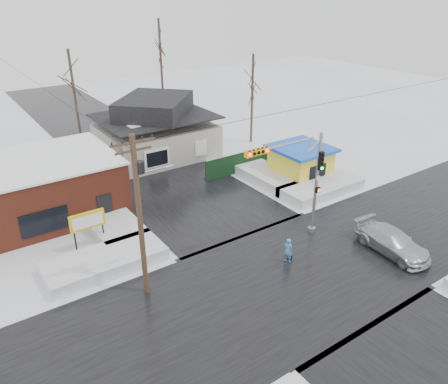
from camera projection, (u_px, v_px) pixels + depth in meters
ground at (299, 273)px, 25.33m from camera, size 120.00×120.00×0.00m
road_ns at (299, 273)px, 25.32m from camera, size 10.00×120.00×0.02m
road_ew at (299, 273)px, 25.32m from camera, size 120.00×10.00×0.02m
snowbank_nw at (105, 261)px, 25.73m from camera, size 7.00×3.00×0.80m
snowbank_ne at (321, 188)px, 34.95m from camera, size 7.00×3.00×0.80m
snowbank_nside_w at (106, 218)px, 30.46m from camera, size 3.00×8.00×0.80m
snowbank_nside_e at (262, 173)px, 37.63m from camera, size 3.00×8.00×0.80m
traffic_signal at (300, 175)px, 26.80m from camera, size 6.05×0.68×7.00m
utility_pole at (140, 209)px, 21.64m from camera, size 3.15×0.44×9.00m
brick_building at (28, 190)px, 30.65m from camera, size 12.20×8.20×4.12m
marquee_sign at (87, 222)px, 26.92m from camera, size 2.20×0.21×2.55m
house at (156, 129)px, 41.52m from camera, size 10.40×8.40×5.76m
kiosk at (300, 163)px, 36.97m from camera, size 4.60×4.60×2.88m
fence at (244, 162)px, 38.64m from camera, size 8.00×0.12×1.80m
tree_far_left at (71, 72)px, 39.10m from camera, size 3.00×3.00×10.00m
tree_far_mid at (160, 44)px, 45.01m from camera, size 3.00×3.00×12.00m
tree_far_right at (253, 73)px, 43.19m from camera, size 3.00×3.00×9.00m
pedestrian at (288, 250)px, 26.05m from camera, size 0.59×0.69×1.61m
car at (392, 242)px, 27.05m from camera, size 2.37×5.13×1.45m
shopping_bag at (290, 257)px, 26.53m from camera, size 0.30×0.22×0.35m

